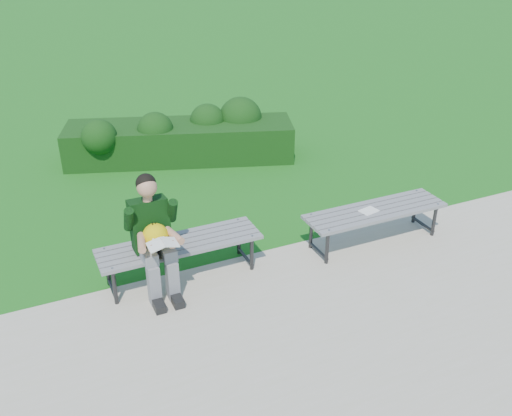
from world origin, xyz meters
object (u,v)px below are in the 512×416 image
Objects in this scene: hedge at (184,136)px; paper_sheet at (369,211)px; bench_left at (180,247)px; seated_boy at (153,233)px; bench_right at (375,213)px.

hedge is 15.20× the size of paper_sheet.
seated_boy is (-0.30, -0.10, 0.30)m from bench_left.
bench_right is at bearing -0.00° from paper_sheet.
seated_boy reaches higher than bench_left.
bench_right is at bearing -70.40° from hedge.
bench_right is at bearing -3.07° from seated_boy.
bench_left and bench_right have the same top height.
paper_sheet is (1.18, -3.58, 0.09)m from hedge.
seated_boy is 5.29× the size of paper_sheet.
bench_left is 0.44m from seated_boy.
bench_left is 1.00× the size of bench_right.
bench_left reaches higher than paper_sheet.
seated_boy is (-2.71, 0.15, 0.30)m from bench_right.
seated_boy is at bearing 176.93° from bench_right.
hedge is at bearing 71.26° from bench_left.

